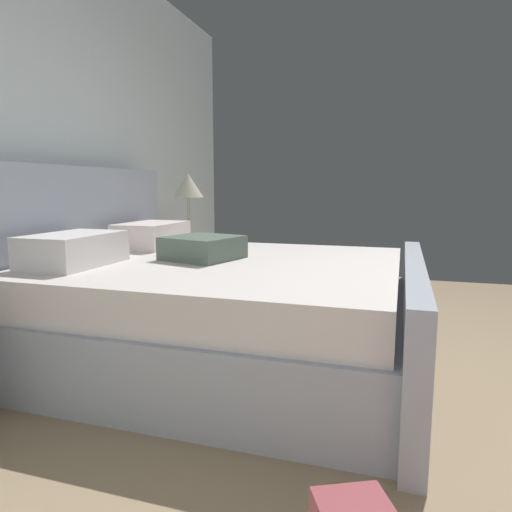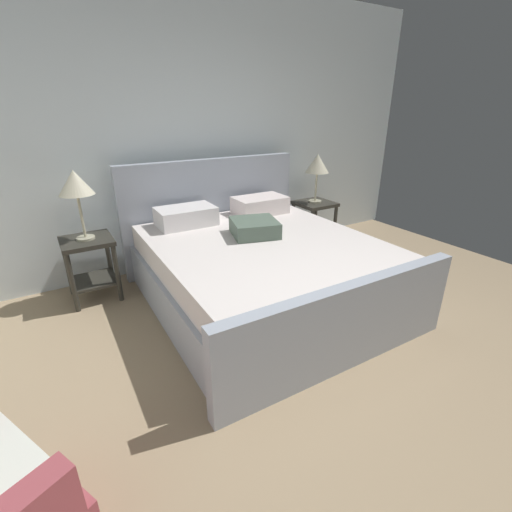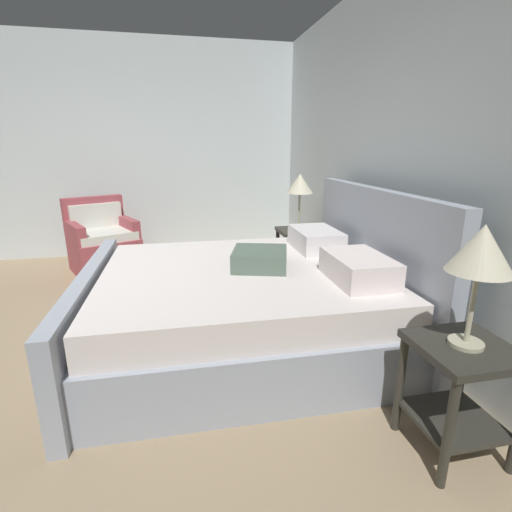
% 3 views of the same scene
% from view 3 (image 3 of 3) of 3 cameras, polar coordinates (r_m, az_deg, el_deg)
% --- Properties ---
extents(ground_plane, '(5.89, 5.34, 0.02)m').
position_cam_3_polar(ground_plane, '(3.23, -28.10, -14.01)').
color(ground_plane, tan).
extents(wall_back, '(6.01, 0.12, 2.89)m').
position_cam_3_polar(wall_back, '(3.24, 22.27, 13.86)').
color(wall_back, silver).
rests_on(wall_back, ground).
extents(wall_side_left, '(0.12, 5.46, 2.89)m').
position_cam_3_polar(wall_side_left, '(5.78, -22.15, 14.39)').
color(wall_side_left, silver).
rests_on(wall_side_left, ground).
extents(bed, '(2.06, 2.30, 1.20)m').
position_cam_3_polar(bed, '(2.99, -1.23, -6.81)').
color(bed, '#A1AAB8').
rests_on(bed, ground).
extents(nightstand_right, '(0.44, 0.44, 0.60)m').
position_cam_3_polar(nightstand_right, '(2.20, 28.13, -16.16)').
color(nightstand_right, '#2F2D26').
rests_on(nightstand_right, ground).
extents(table_lamp_right, '(0.28, 0.28, 0.59)m').
position_cam_3_polar(table_lamp_right, '(1.96, 30.66, 0.53)').
color(table_lamp_right, '#B7B293').
rests_on(table_lamp_right, nightstand_right).
extents(nightstand_left, '(0.44, 0.44, 0.60)m').
position_cam_3_polar(nightstand_left, '(4.40, 6.29, 1.48)').
color(nightstand_left, '#2F2D26').
rests_on(nightstand_left, ground).
extents(table_lamp_left, '(0.29, 0.29, 0.62)m').
position_cam_3_polar(table_lamp_left, '(4.28, 6.58, 10.51)').
color(table_lamp_left, '#B7B293').
rests_on(table_lamp_left, nightstand_left).
extents(armchair, '(0.97, 0.96, 0.90)m').
position_cam_3_polar(armchair, '(5.10, -21.96, 1.79)').
color(armchair, '#A2454D').
rests_on(armchair, ground).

